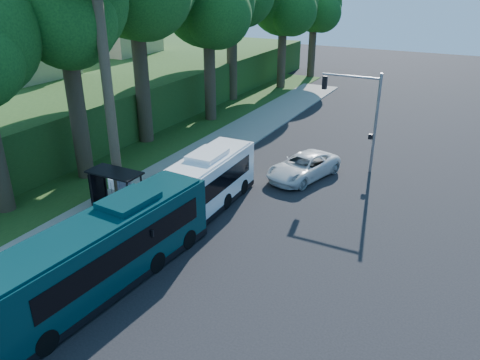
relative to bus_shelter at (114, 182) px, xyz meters
The scene contains 15 objects.
ground 8.00m from the bus_shelter, 21.51° to the left, with size 140.00×140.00×0.00m, color black.
sidewalk 3.35m from the bus_shelter, 90.90° to the left, with size 4.50×70.00×0.12m, color gray.
red_curb 3.07m from the bus_shelter, 26.83° to the right, with size 0.25×30.00×0.13m, color maroon.
grass_verge 9.90m from the bus_shelter, 126.16° to the left, with size 8.00×70.00×0.06m, color #234719.
bus_shelter is the anchor object (origin of this frame).
stop_sign_pole 2.85m from the bus_shelter, 49.08° to the right, with size 0.35×0.06×3.17m.
traffic_signal_pole 17.15m from the bus_shelter, 49.36° to the left, with size 4.10×0.30×7.00m.
hillside_backdrop 26.18m from the bus_shelter, 136.68° to the left, with size 24.00×60.00×8.80m.
tree_0 11.08m from the bus_shelter, 151.08° to the left, with size 8.40×8.00×15.70m.
tree_2 21.25m from the bus_shelter, 103.83° to the left, with size 8.82×8.40×15.12m.
tree_4 35.97m from the bus_shelter, 96.78° to the left, with size 8.40×8.00×14.14m.
tree_5 43.55m from the bus_shelter, 94.21° to the left, with size 7.35×7.00×12.86m.
white_bus 4.81m from the bus_shelter, 14.48° to the left, with size 2.72×11.61×3.45m.
teal_bus 7.65m from the bus_shelter, 52.43° to the right, with size 3.48×12.48×3.67m.
pickup 12.70m from the bus_shelter, 49.83° to the left, with size 2.71×5.87×1.63m, color silver.
Camera 1 is at (10.86, -21.52, 12.94)m, focal length 35.00 mm.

